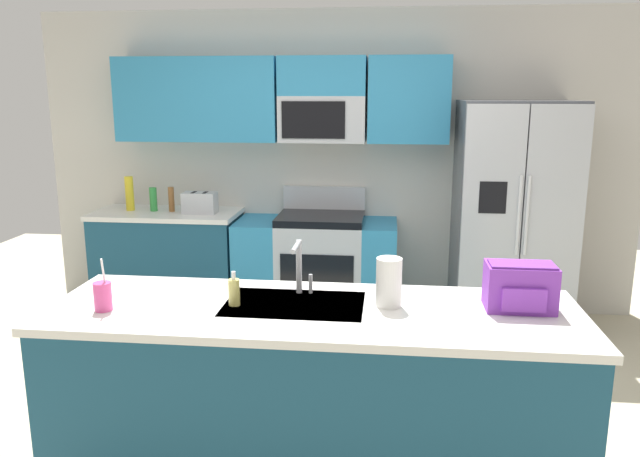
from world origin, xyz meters
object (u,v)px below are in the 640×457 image
object	(u,v)px
pepper_mill	(171,199)
paper_towel_roll	(389,282)
backpack	(520,286)
bottle_green	(153,199)
sink_faucet	(299,263)
soap_dispenser	(234,292)
drink_cup_pink	(103,296)
bottle_yellow	(130,193)
range_oven	(316,266)
toaster	(200,203)
refrigerator	(512,218)

from	to	relation	value
pepper_mill	paper_towel_roll	distance (m)	2.90
backpack	pepper_mill	bearing A→B (deg)	138.77
pepper_mill	bottle_green	bearing A→B (deg)	177.13
sink_faucet	backpack	bearing A→B (deg)	-5.29
pepper_mill	soap_dispenser	distance (m)	2.55
pepper_mill	sink_faucet	bearing A→B (deg)	-55.73
drink_cup_pink	backpack	size ratio (longest dim) A/B	0.80
bottle_green	pepper_mill	bearing A→B (deg)	-2.87
bottle_yellow	bottle_green	bearing A→B (deg)	-1.07
sink_faucet	range_oven	bearing A→B (deg)	94.36
sink_faucet	soap_dispenser	world-z (taller)	sink_faucet
bottle_green	sink_faucet	xyz separation A→B (m)	(1.59, -2.09, 0.07)
toaster	bottle_green	bearing A→B (deg)	172.34
soap_dispenser	paper_towel_roll	xyz separation A→B (m)	(0.75, 0.07, 0.05)
refrigerator	toaster	bearing A→B (deg)	179.57
soap_dispenser	pepper_mill	bearing A→B (deg)	116.35
soap_dispenser	bottle_green	bearing A→B (deg)	119.49
range_oven	bottle_yellow	bearing A→B (deg)	179.66
soap_dispenser	bottle_yellow	bearing A→B (deg)	123.34
bottle_yellow	soap_dispenser	distance (m)	2.75
range_oven	sink_faucet	size ratio (longest dim) A/B	4.82
toaster	pepper_mill	bearing A→B (deg)	169.45
soap_dispenser	paper_towel_roll	distance (m)	0.75
refrigerator	sink_faucet	world-z (taller)	refrigerator
paper_towel_roll	backpack	bearing A→B (deg)	2.37
drink_cup_pink	soap_dispenser	bearing A→B (deg)	13.22
paper_towel_roll	soap_dispenser	bearing A→B (deg)	-174.69
sink_faucet	refrigerator	bearing A→B (deg)	54.50
pepper_mill	backpack	xyz separation A→B (m)	(2.49, -2.19, 0.01)
bottle_yellow	toaster	bearing A→B (deg)	-5.49
range_oven	sink_faucet	world-z (taller)	sink_faucet
paper_towel_roll	range_oven	bearing A→B (deg)	105.46
pepper_mill	bottle_green	size ratio (longest dim) A/B	1.04
bottle_green	sink_faucet	bearing A→B (deg)	-52.86
backpack	paper_towel_roll	bearing A→B (deg)	-177.63
bottle_yellow	backpack	bearing A→B (deg)	-37.42
refrigerator	backpack	world-z (taller)	refrigerator
toaster	soap_dispenser	bearing A→B (deg)	-68.89
refrigerator	pepper_mill	world-z (taller)	refrigerator
drink_cup_pink	backpack	xyz separation A→B (m)	(1.96, 0.24, 0.05)
toaster	pepper_mill	size ratio (longest dim) A/B	1.32
toaster	bottle_green	world-z (taller)	bottle_green
refrigerator	paper_towel_roll	distance (m)	2.36
range_oven	drink_cup_pink	world-z (taller)	drink_cup_pink
toaster	paper_towel_roll	bearing A→B (deg)	-53.38
backpack	range_oven	bearing A→B (deg)	119.37
refrigerator	backpack	xyz separation A→B (m)	(-0.37, -2.12, 0.09)
toaster	drink_cup_pink	size ratio (longest dim) A/B	1.09
range_oven	paper_towel_roll	distance (m)	2.37
toaster	drink_cup_pink	world-z (taller)	drink_cup_pink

